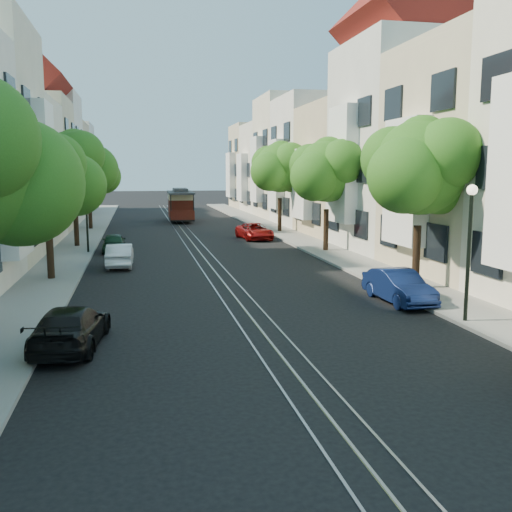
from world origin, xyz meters
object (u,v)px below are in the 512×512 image
lamp_west (86,204)px  cable_car (180,203)px  parked_car_e_far (255,231)px  tree_w_c (74,165)px  tree_e_b (422,170)px  parked_car_w_near (71,327)px  tree_e_d (281,169)px  parked_car_e_mid (399,286)px  tree_w_b (47,178)px  tree_w_d (89,172)px  lamp_east (470,232)px  parked_car_w_far (114,243)px  tree_e_c (328,172)px  parked_car_w_mid (120,255)px

lamp_west → cable_car: lamp_west is taller
cable_car → parked_car_e_far: bearing=-74.6°
tree_w_c → parked_car_e_far: bearing=9.8°
tree_e_b → lamp_west: tree_e_b is taller
parked_car_w_near → cable_car: bearing=-91.7°
lamp_west → parked_car_w_near: bearing=-86.9°
tree_e_d → parked_car_e_mid: size_ratio=1.91×
tree_e_b → tree_e_d: bearing=90.0°
tree_w_b → cable_car: 29.81m
tree_e_d → cable_car: tree_e_d is taller
tree_w_d → lamp_east: (13.44, -31.98, -1.75)m
parked_car_e_mid → tree_w_b: bearing=149.4°
lamp_west → parked_car_w_far: 2.75m
tree_w_c → lamp_west: 3.81m
tree_e_b → cable_car: tree_e_b is taller
parked_car_w_near → parked_car_w_far: (0.43, 18.56, -0.01)m
tree_e_c → parked_car_e_mid: size_ratio=1.82×
tree_w_d → parked_car_w_far: size_ratio=2.00×
lamp_east → parked_car_e_mid: size_ratio=1.16×
parked_car_e_far → tree_e_b: bearing=-86.7°
lamp_east → cable_car: (-5.80, 38.66, -1.19)m
tree_e_c → tree_w_b: tree_e_c is taller
parked_car_e_mid → tree_w_c: bearing=123.1°
tree_e_d → tree_w_d: (-14.40, 5.00, -0.27)m
tree_e_b → parked_car_w_near: tree_e_b is taller
tree_e_d → tree_w_d: 15.25m
parked_car_w_mid → parked_car_w_far: 5.40m
tree_w_c → parked_car_w_near: (1.83, -20.99, -4.50)m
tree_w_b → lamp_east: size_ratio=1.51×
lamp_east → parked_car_w_mid: 17.12m
lamp_east → parked_car_e_mid: (-0.70, 3.16, -2.25)m
parked_car_w_far → parked_car_w_mid: bearing=94.2°
parked_car_e_far → parked_car_w_far: (-9.28, -4.42, -0.00)m
tree_e_d → parked_car_w_near: size_ratio=1.74×
parked_car_w_far → parked_car_w_near: bearing=87.8°
tree_w_c → lamp_west: bearing=-74.2°
tree_e_c → parked_car_w_near: bearing=-128.2°
lamp_west → tree_e_c: bearing=-8.5°
tree_e_b → tree_w_d: tree_e_b is taller
parked_car_e_far → parked_car_w_far: bearing=-160.3°
tree_e_d → tree_w_c: size_ratio=0.97×
tree_e_b → lamp_west: size_ratio=1.61×
tree_e_b → parked_car_w_mid: bearing=144.9°
tree_e_c → tree_w_d: (-14.40, 16.00, 0.00)m
tree_w_b → cable_car: size_ratio=0.85×
parked_car_w_mid → tree_e_b: bearing=146.2°
tree_w_b → lamp_west: bearing=84.0°
parked_car_w_far → lamp_west: bearing=20.2°
tree_e_c → tree_w_d: bearing=132.0°
tree_e_c → tree_w_c: size_ratio=0.92×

